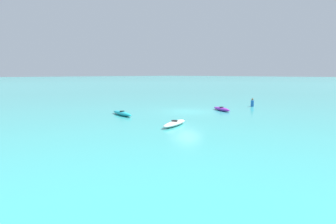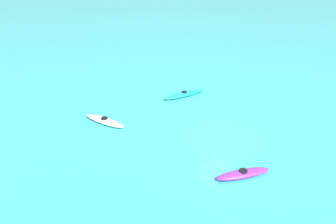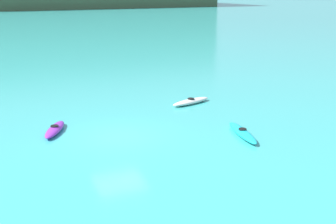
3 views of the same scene
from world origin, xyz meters
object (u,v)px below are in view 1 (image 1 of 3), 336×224
kayak_purple (222,109)px  person_near_shore (252,103)px  kayak_cyan (122,113)px  kayak_white (175,123)px

kayak_purple → person_near_shore: person_near_shore is taller
kayak_cyan → kayak_purple: 9.46m
person_near_shore → kayak_cyan: bearing=-17.9°
kayak_white → person_near_shore: bearing=-171.7°
kayak_white → kayak_purple: bearing=-165.2°
kayak_purple → kayak_white: (8.81, 2.33, -0.00)m
person_near_shore → kayak_purple: bearing=-2.9°
kayak_white → person_near_shore: 14.21m
kayak_white → person_near_shore: size_ratio=3.44×
kayak_white → person_near_shore: person_near_shore is taller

